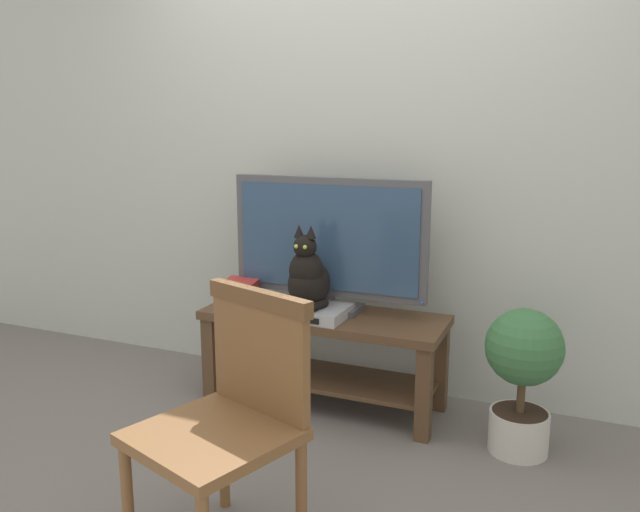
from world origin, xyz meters
name	(u,v)px	position (x,y,z in m)	size (l,w,h in m)	color
ground_plane	(294,449)	(0.00, 0.00, 0.00)	(12.00, 12.00, 0.00)	slate
back_wall	(363,134)	(0.00, 0.91, 1.40)	(7.00, 0.12, 2.80)	#B7BCB2
tv_stand	(324,341)	(-0.05, 0.49, 0.35)	(1.25, 0.46, 0.50)	#513823
tv	(328,241)	(-0.05, 0.55, 0.87)	(1.04, 0.20, 0.69)	#4C4C51
media_box	(309,311)	(-0.10, 0.42, 0.53)	(0.39, 0.30, 0.06)	#ADADB2
cat	(308,277)	(-0.10, 0.40, 0.71)	(0.20, 0.35, 0.42)	black
wooden_chair	(233,405)	(0.10, -0.68, 0.52)	(0.60, 0.60, 0.90)	brown
book_stack	(240,292)	(-0.53, 0.47, 0.57)	(0.22, 0.20, 0.14)	#2D2D33
potted_plant	(523,370)	(0.95, 0.38, 0.39)	(0.34, 0.34, 0.67)	beige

